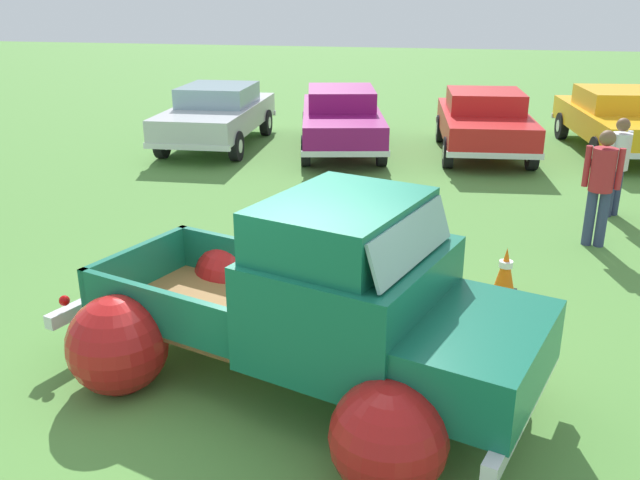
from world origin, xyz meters
TOP-DOWN VIEW (x-y plane):
  - ground_plane at (0.00, 0.00)m, footprint 80.00×80.00m
  - vintage_pickup_truck at (0.37, -0.12)m, footprint 4.99×3.81m
  - show_car_0 at (-4.27, 9.92)m, footprint 2.10×4.57m
  - show_car_1 at (-1.26, 10.01)m, footprint 2.76×4.94m
  - show_car_2 at (2.00, 10.24)m, footprint 2.31×4.30m
  - show_car_3 at (5.04, 11.08)m, footprint 2.45×4.85m
  - spectator_0 at (3.52, 4.49)m, footprint 0.54×0.40m
  - spectator_1 at (4.04, 6.05)m, footprint 0.48×0.48m
  - lane_cone_0 at (2.13, 2.41)m, footprint 0.36×0.36m
  - lane_cone_1 at (0.59, 2.99)m, footprint 0.36×0.36m

SIDE VIEW (x-z plane):
  - ground_plane at x=0.00m, z-range 0.00..0.00m
  - lane_cone_0 at x=2.13m, z-range 0.00..0.63m
  - lane_cone_1 at x=0.59m, z-range 0.00..0.63m
  - vintage_pickup_truck at x=0.37m, z-range -0.22..1.74m
  - show_car_2 at x=2.00m, z-range 0.07..1.50m
  - show_car_1 at x=-1.26m, z-range 0.07..1.50m
  - show_car_0 at x=-4.27m, z-range 0.07..1.50m
  - show_car_3 at x=5.04m, z-range 0.07..1.50m
  - spectator_1 at x=4.04m, z-range 0.11..1.76m
  - spectator_0 at x=3.52m, z-range 0.12..1.85m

